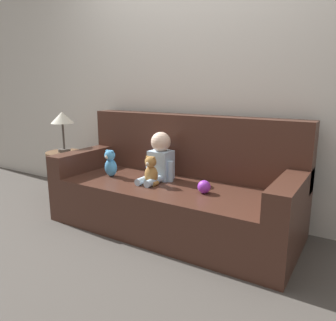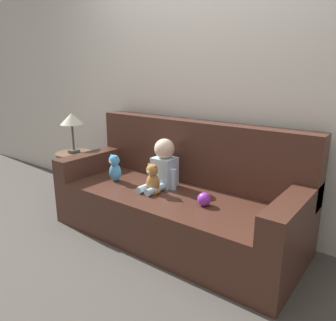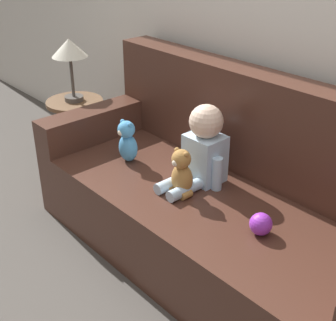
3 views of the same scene
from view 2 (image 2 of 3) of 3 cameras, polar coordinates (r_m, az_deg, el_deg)
The scene contains 8 objects.
ground_plane at distance 2.73m, azimuth 0.95°, elevation -13.06°, with size 12.00×12.00×0.00m, color #4C4742.
wall_back at distance 2.81m, azimuth 7.28°, elevation 15.26°, with size 8.00×0.05×2.60m.
couch at distance 2.65m, azimuth 1.88°, elevation -6.65°, with size 1.98×0.81×0.91m.
person_baby at distance 2.64m, azimuth -0.86°, elevation -0.97°, with size 0.26×0.35×0.40m.
teddy_bear_brown at distance 2.53m, azimuth -2.71°, elevation -3.28°, with size 0.14×0.11×0.23m.
plush_toy_side at distance 2.82m, azimuth -9.24°, elevation -1.31°, with size 0.11×0.11×0.23m.
toy_ball at distance 2.32m, azimuth 6.30°, elevation -6.72°, with size 0.10×0.10×0.10m.
side_table at distance 3.38m, azimuth -16.23°, elevation 3.95°, with size 0.36×0.36×0.90m.
Camera 2 is at (1.42, -1.93, 1.31)m, focal length 35.00 mm.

